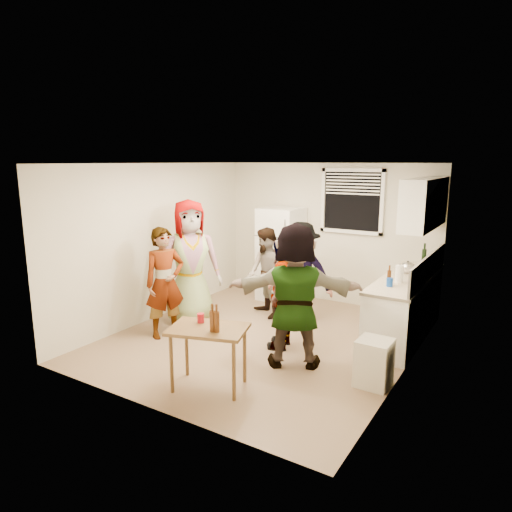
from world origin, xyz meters
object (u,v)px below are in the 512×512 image
Objects in this scene: wine_bottle at (423,266)px; guest_black at (282,346)px; guest_back_right at (300,324)px; beer_bottle_table at (213,331)px; guest_back_left at (266,316)px; red_cup at (201,322)px; guest_orange at (294,364)px; blue_cup at (389,286)px; guest_stripe at (167,336)px; trash_bin at (374,365)px; kettle at (407,273)px; guest_grey at (192,323)px; refrigerator at (281,254)px; beer_bottle_counter at (389,285)px; serving_table at (210,387)px.

wine_bottle is 0.18× the size of guest_black.
beer_bottle_table is at bearing -94.12° from guest_back_right.
guest_back_right is (0.64, -0.04, 0.00)m from guest_back_left.
guest_back_right is (0.13, 2.31, -0.72)m from red_cup.
guest_back_left is at bearing -75.14° from guest_orange.
guest_stripe is (-2.90, -1.18, -0.90)m from blue_cup.
kettle is at bearing 94.07° from trash_bin.
kettle is 0.44× the size of trash_bin.
red_cup is at bearing 26.49° from guest_orange.
blue_cup is at bearing -95.52° from kettle.
kettle reaches higher than guest_grey.
trash_bin reaches higher than guest_stripe.
guest_black is (1.65, 0.54, 0.00)m from guest_stripe.
refrigerator is 1.15× the size of guest_back_left.
wine_bottle is at bearing 76.65° from kettle.
wine_bottle reaches higher than guest_back_right.
refrigerator is 2.97m from guest_orange.
blue_cup is 1.64m from guest_orange.
guest_black is at bearing -123.33° from wine_bottle.
refrigerator is at bearing 151.11° from beer_bottle_counter.
guest_back_right is at bearing 86.75° from red_cup.
beer_bottle_table is (1.06, -3.50, -0.13)m from refrigerator.
guest_black is (0.33, 1.37, -0.72)m from red_cup.
refrigerator is 1.09× the size of guest_black.
red_cup is at bearing -26.72° from guest_black.
beer_bottle_table reaches higher than guest_back_left.
trash_bin is at bearing -43.60° from refrigerator.
guest_back_left is (-2.26, 1.41, -0.25)m from trash_bin.
guest_black is (-1.38, -2.10, -0.90)m from wine_bottle.
red_cup is at bearing 152.83° from beer_bottle_table.
guest_back_left is at bearing 105.65° from serving_table.
beer_bottle_table is at bearing -95.97° from guest_grey.
beer_bottle_table is (-1.34, -3.02, -0.18)m from kettle.
blue_cup is 2.57m from red_cup.
guest_back_left is at bearing -170.19° from kettle.
blue_cup is 0.13× the size of serving_table.
refrigerator is at bearing -84.32° from guest_orange.
kettle is 3.30m from beer_bottle_table.
guest_back_right is (-1.58, -1.16, -0.90)m from wine_bottle.
guest_back_left is at bearing -3.47° from guest_grey.
wine_bottle is 2.16m from guest_back_right.
guest_back_left is (-0.51, 2.36, -0.72)m from red_cup.
blue_cup is (2.38, -1.35, 0.05)m from refrigerator.
guest_orange reaches higher than guest_black.
trash_bin is 1.89m from beer_bottle_table.
guest_back_left is at bearing -0.96° from guest_stripe.
refrigerator is 2.45m from kettle.
blue_cup is at bearing 25.12° from guest_back_left.
guest_black is at bearing -73.37° from guest_orange.
refrigerator is at bearing -163.90° from guest_black.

